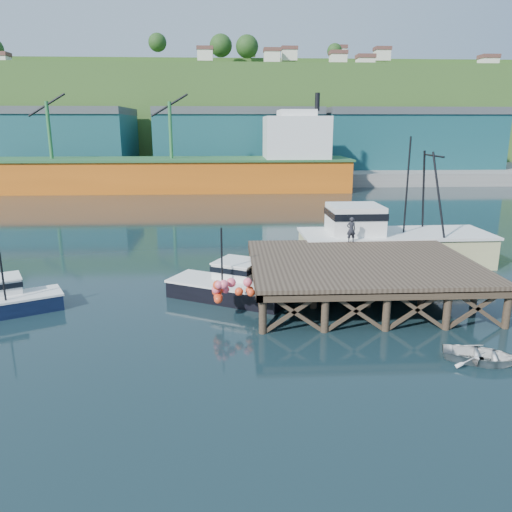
{
  "coord_description": "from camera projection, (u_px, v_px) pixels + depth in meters",
  "views": [
    {
      "loc": [
        -1.6,
        -25.85,
        9.2
      ],
      "look_at": [
        -0.16,
        2.0,
        1.9
      ],
      "focal_mm": 35.0,
      "sensor_mm": 36.0,
      "label": 1
    }
  ],
  "objects": [
    {
      "name": "dinghy",
      "position": [
        482.0,
        355.0,
        19.92
      ],
      "size": [
        3.54,
        3.08,
        0.61
      ],
      "primitive_type": "imported",
      "rotation": [
        0.0,
        0.0,
        1.19
      ],
      "color": "silver",
      "rests_on": "ground"
    },
    {
      "name": "hillside",
      "position": [
        236.0,
        118.0,
        121.21
      ],
      "size": [
        220.0,
        50.0,
        22.0
      ],
      "primitive_type": "cube",
      "color": "#2D511E",
      "rests_on": "ground"
    },
    {
      "name": "trawler",
      "position": [
        391.0,
        239.0,
        33.89
      ],
      "size": [
        12.84,
        4.82,
        8.54
      ],
      "rotation": [
        0.0,
        0.0,
        0.02
      ],
      "color": "#D2CC88",
      "rests_on": "ground"
    },
    {
      "name": "warehouse_mid",
      "position": [
        239.0,
        141.0,
        88.53
      ],
      "size": [
        28.0,
        16.0,
        9.0
      ],
      "primitive_type": "cube",
      "color": "#194954",
      "rests_on": "far_quay"
    },
    {
      "name": "far_quay",
      "position": [
        238.0,
        170.0,
        94.75
      ],
      "size": [
        160.0,
        40.0,
        2.0
      ],
      "primitive_type": "cube",
      "color": "gray",
      "rests_on": "ground"
    },
    {
      "name": "warehouse_left",
      "position": [
        38.0,
        142.0,
        86.78
      ],
      "size": [
        32.0,
        16.0,
        9.0
      ],
      "primitive_type": "cube",
      "color": "#194954",
      "rests_on": "far_quay"
    },
    {
      "name": "boat_navy",
      "position": [
        5.0,
        300.0,
        25.22
      ],
      "size": [
        5.6,
        4.15,
        3.32
      ],
      "rotation": [
        0.0,
        0.0,
        0.48
      ],
      "color": "#0E1732",
      "rests_on": "ground"
    },
    {
      "name": "ground",
      "position": [
        261.0,
        299.0,
        27.38
      ],
      "size": [
        300.0,
        300.0,
        0.0
      ],
      "primitive_type": "plane",
      "color": "black",
      "rests_on": "ground"
    },
    {
      "name": "cargo_ship",
      "position": [
        183.0,
        168.0,
        72.49
      ],
      "size": [
        55.5,
        10.0,
        13.75
      ],
      "color": "orange",
      "rests_on": "ground"
    },
    {
      "name": "wharf",
      "position": [
        362.0,
        264.0,
        26.98
      ],
      "size": [
        12.0,
        10.0,
        2.62
      ],
      "color": "brown",
      "rests_on": "ground"
    },
    {
      "name": "dockworker",
      "position": [
        351.0,
        230.0,
        31.05
      ],
      "size": [
        0.6,
        0.42,
        1.59
      ],
      "primitive_type": "imported",
      "rotation": [
        0.0,
        0.0,
        3.2
      ],
      "color": "black",
      "rests_on": "wharf"
    },
    {
      "name": "warehouse_right",
      "position": [
        404.0,
        141.0,
        90.04
      ],
      "size": [
        30.0,
        16.0,
        9.0
      ],
      "primitive_type": "cube",
      "color": "#194954",
      "rests_on": "far_quay"
    },
    {
      "name": "boat_black",
      "position": [
        231.0,
        284.0,
        27.39
      ],
      "size": [
        6.99,
        5.9,
        4.09
      ],
      "rotation": [
        0.0,
        0.0,
        -0.48
      ],
      "color": "black",
      "rests_on": "ground"
    }
  ]
}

